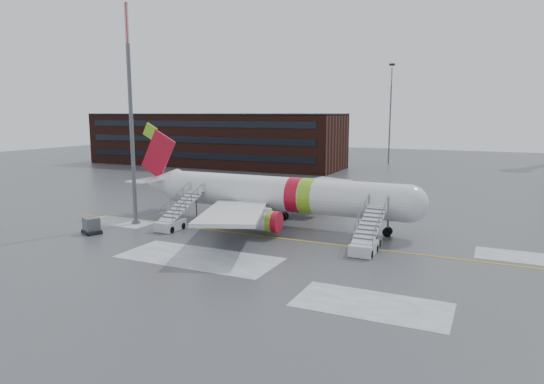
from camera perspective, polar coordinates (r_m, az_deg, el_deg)
The scene contains 9 objects.
ground at distance 48.51m, azimuth 3.99°, elevation -5.48°, with size 260.00×260.00×0.00m, color #494C4F.
airliner at distance 54.00m, azimuth -0.01°, elevation -0.23°, with size 35.03×32.97×11.18m.
airstair_fwd at distance 44.38m, azimuth 11.01°, elevation -5.60°, with size 2.05×7.70×3.48m.
airstair_aft at distance 53.23m, azimuth -11.42°, elevation -3.13°, with size 2.05×7.70×3.48m.
pushback_tug at distance 46.18m, azimuth 10.85°, elevation -5.59°, with size 2.65×2.17×1.40m.
uld_container at distance 53.58m, azimuth -20.47°, elevation -3.78°, with size 2.46×2.18×1.66m.
light_mast_near at distance 55.53m, azimuth -16.29°, elevation 9.45°, with size 1.20×1.20×24.82m.
terminal_building at distance 116.69m, azimuth -6.98°, elevation 6.17°, with size 62.00×16.11×12.30m.
light_mast_far_n at distance 124.33m, azimuth 13.77°, elevation 9.68°, with size 1.20×1.20×24.25m.
Camera 1 is at (16.79, -43.82, 12.30)m, focal length 32.00 mm.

